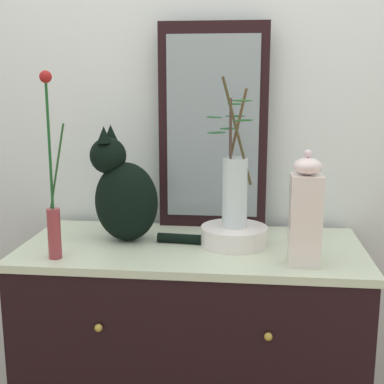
{
  "coord_description": "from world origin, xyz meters",
  "views": [
    {
      "loc": [
        0.18,
        -1.67,
        1.35
      ],
      "look_at": [
        0.0,
        0.0,
        1.0
      ],
      "focal_mm": 49.27,
      "sensor_mm": 36.0,
      "label": 1
    }
  ],
  "objects": [
    {
      "name": "mirror_leaning",
      "position": [
        0.05,
        0.24,
        1.19
      ],
      "size": [
        0.39,
        0.03,
        0.74
      ],
      "color": "black",
      "rests_on": "sideboard"
    },
    {
      "name": "vase_glass_clear",
      "position": [
        0.14,
        0.02,
        1.02
      ],
      "size": [
        0.17,
        0.26,
        0.49
      ],
      "color": "silver",
      "rests_on": "bowl_porcelain"
    },
    {
      "name": "jar_lidded_porcelain",
      "position": [
        0.35,
        -0.15,
        0.98
      ],
      "size": [
        0.09,
        0.09,
        0.34
      ],
      "color": "silver",
      "rests_on": "sideboard"
    },
    {
      "name": "vase_slim_green",
      "position": [
        -0.4,
        -0.18,
        0.99
      ],
      "size": [
        0.07,
        0.04,
        0.56
      ],
      "color": "#92343A",
      "rests_on": "sideboard"
    },
    {
      "name": "bowl_porcelain",
      "position": [
        0.14,
        0.02,
        0.85
      ],
      "size": [
        0.22,
        0.22,
        0.06
      ],
      "primitive_type": "cylinder",
      "color": "white",
      "rests_on": "sideboard"
    },
    {
      "name": "cat_sitting",
      "position": [
        -0.23,
        0.03,
        0.98
      ],
      "size": [
        0.41,
        0.17,
        0.39
      ],
      "color": "black",
      "rests_on": "sideboard"
    },
    {
      "name": "wall_back",
      "position": [
        0.0,
        0.34,
        1.3
      ],
      "size": [
        4.4,
        0.08,
        2.6
      ],
      "primitive_type": "cube",
      "color": "silver",
      "rests_on": "ground_plane"
    },
    {
      "name": "sideboard",
      "position": [
        0.0,
        -0.0,
        0.41
      ],
      "size": [
        1.13,
        0.54,
        0.82
      ],
      "color": "black",
      "rests_on": "ground_plane"
    }
  ]
}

